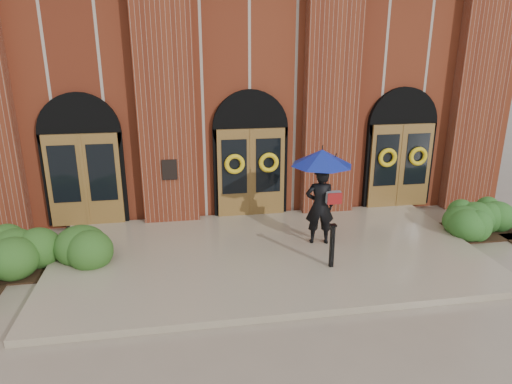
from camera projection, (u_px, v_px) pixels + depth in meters
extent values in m
plane|color=gray|center=(269.00, 260.00, 10.75)|extent=(90.00, 90.00, 0.00)
cube|color=gray|center=(268.00, 254.00, 10.86)|extent=(10.00, 5.30, 0.15)
cube|color=maroon|center=(226.00, 80.00, 18.02)|extent=(16.00, 12.00, 7.00)
cube|color=black|center=(170.00, 170.00, 12.20)|extent=(0.40, 0.05, 0.55)
cube|color=maroon|center=(166.00, 99.00, 11.87)|extent=(1.50, 0.45, 7.00)
cube|color=maroon|center=(331.00, 96.00, 12.58)|extent=(1.50, 0.45, 7.00)
cube|color=maroon|center=(479.00, 93.00, 13.30)|extent=(1.50, 0.45, 7.00)
cube|color=brown|center=(85.00, 180.00, 12.14)|extent=(1.90, 0.10, 2.50)
cylinder|color=black|center=(80.00, 133.00, 11.89)|extent=(2.10, 0.22, 2.10)
cube|color=brown|center=(251.00, 173.00, 12.86)|extent=(1.90, 0.10, 2.50)
cylinder|color=black|center=(250.00, 128.00, 12.60)|extent=(2.10, 0.22, 2.10)
cube|color=brown|center=(400.00, 166.00, 13.58)|extent=(1.90, 0.10, 2.50)
cylinder|color=black|center=(402.00, 123.00, 13.32)|extent=(2.10, 0.22, 2.10)
torus|color=yellow|center=(235.00, 164.00, 12.58)|extent=(0.57, 0.13, 0.57)
torus|color=yellow|center=(269.00, 163.00, 12.73)|extent=(0.57, 0.13, 0.57)
torus|color=yellow|center=(388.00, 158.00, 13.29)|extent=(0.57, 0.13, 0.57)
torus|color=yellow|center=(418.00, 156.00, 13.45)|extent=(0.57, 0.13, 0.57)
imported|color=black|center=(320.00, 206.00, 11.07)|extent=(0.76, 0.57, 1.92)
cone|color=navy|center=(322.00, 157.00, 10.70)|extent=(1.70, 1.70, 0.38)
cylinder|color=black|center=(324.00, 179.00, 10.81)|extent=(0.02, 0.02, 0.63)
cube|color=#979A9C|center=(333.00, 197.00, 10.89)|extent=(0.38, 0.23, 0.28)
cube|color=maroon|center=(335.00, 199.00, 10.79)|extent=(0.36, 0.08, 0.28)
cube|color=black|center=(332.00, 247.00, 9.97)|extent=(0.09, 0.09, 0.96)
cube|color=black|center=(333.00, 225.00, 9.82)|extent=(0.14, 0.14, 0.04)
ellipsoid|color=#29511B|center=(39.00, 250.00, 10.28)|extent=(3.35, 1.34, 0.86)
ellipsoid|color=#29591F|center=(476.00, 219.00, 12.23)|extent=(3.01, 1.20, 0.77)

